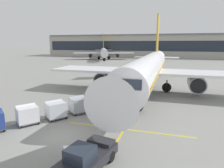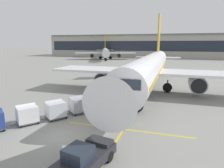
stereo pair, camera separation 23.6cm
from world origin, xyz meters
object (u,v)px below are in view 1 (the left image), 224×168
baggage_cart_second (56,110)px  pushback_tug (87,157)px  distant_airplane (104,52)px  belt_loader (103,100)px  ground_crew_by_carts (93,99)px  baggage_cart_lead (79,105)px  safety_cone_nose_mark (109,88)px  ground_crew_by_loader (86,99)px  parked_airplane (148,69)px  baggage_cart_third (27,114)px  safety_cone_engine_keepout (105,88)px  safety_cone_wingtip (101,90)px

baggage_cart_second → pushback_tug: bearing=-46.6°
distant_airplane → belt_loader: bearing=-71.1°
ground_crew_by_carts → baggage_cart_lead: bearing=-106.1°
ground_crew_by_carts → safety_cone_nose_mark: 9.06m
belt_loader → ground_crew_by_loader: size_ratio=2.77×
belt_loader → ground_crew_by_loader: bearing=-173.3°
parked_airplane → pushback_tug: 22.24m
baggage_cart_second → baggage_cart_third: size_ratio=1.00×
belt_loader → safety_cone_nose_mark: (-2.03, 8.73, -0.51)m
baggage_cart_second → ground_crew_by_carts: baggage_cart_second is taller
ground_crew_by_carts → belt_loader: bearing=12.7°
baggage_cart_third → ground_crew_by_carts: 8.10m
ground_crew_by_carts → safety_cone_nose_mark: ground_crew_by_carts is taller
safety_cone_engine_keepout → ground_crew_by_loader: bearing=-85.8°
baggage_cart_lead → safety_cone_engine_keepout: bearing=94.3°
ground_crew_by_carts → parked_airplane: bearing=60.5°
baggage_cart_second → distant_airplane: bearing=105.3°
baggage_cart_third → safety_cone_wingtip: 14.88m
belt_loader → ground_crew_by_carts: 1.26m
safety_cone_engine_keepout → safety_cone_wingtip: safety_cone_wingtip is taller
ground_crew_by_carts → safety_cone_nose_mark: bearing=95.1°
belt_loader → ground_crew_by_loader: (-2.17, -0.26, 0.13)m
parked_airplane → pushback_tug: bearing=-93.1°
parked_airplane → safety_cone_nose_mark: (-6.46, -1.00, -3.52)m
safety_cone_wingtip → safety_cone_nose_mark: bearing=56.6°
pushback_tug → ground_crew_by_loader: 13.17m
belt_loader → baggage_cart_third: 9.02m
baggage_cart_second → baggage_cart_third: bearing=-132.1°
safety_cone_engine_keepout → distant_airplane: size_ratio=0.02×
safety_cone_nose_mark → safety_cone_wingtip: bearing=-123.4°
baggage_cart_lead → ground_crew_by_loader: baggage_cart_lead is taller
pushback_tug → safety_cone_engine_keepout: pushback_tug is taller
baggage_cart_third → safety_cone_nose_mark: bearing=78.1°
baggage_cart_second → ground_crew_by_loader: 5.06m
baggage_cart_second → ground_crew_by_carts: 5.37m
parked_airplane → safety_cone_wingtip: size_ratio=63.82×
baggage_cart_lead → pushback_tug: (5.20, -9.43, -0.17)m
safety_cone_engine_keepout → distant_airplane: bearing=109.1°
baggage_cart_lead → distant_airplane: distant_airplane is taller
ground_crew_by_loader → ground_crew_by_carts: 0.95m
parked_airplane → ground_crew_by_carts: bearing=-119.5°
baggage_cart_third → safety_cone_engine_keepout: bearing=81.2°
parked_airplane → baggage_cart_third: (-9.82, -16.95, -2.89)m
baggage_cart_lead → ground_crew_by_loader: 2.59m
belt_loader → distant_airplane: (-24.74, 72.29, 2.68)m
belt_loader → baggage_cart_lead: size_ratio=1.82×
baggage_cart_second → safety_cone_wingtip: 12.60m
pushback_tug → safety_cone_nose_mark: pushback_tug is taller
belt_loader → distant_airplane: size_ratio=0.13×
ground_crew_by_loader → safety_cone_wingtip: 7.75m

